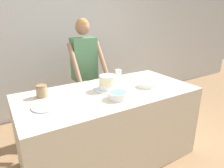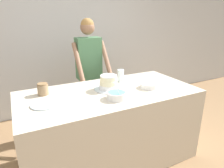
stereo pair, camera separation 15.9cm
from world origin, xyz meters
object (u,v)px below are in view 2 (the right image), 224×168
object	(u,v)px
frosting_bowl_pink	(149,85)
stoneware_jar	(43,89)
cake	(109,83)
drinking_glass	(121,76)
person_baker	(89,64)
frosting_bowl_blue	(117,95)
ceramic_plate	(44,104)

from	to	relation	value
frosting_bowl_pink	stoneware_jar	distance (m)	1.18
cake	drinking_glass	distance (m)	0.32
cake	stoneware_jar	world-z (taller)	cake
person_baker	drinking_glass	distance (m)	0.62
person_baker	frosting_bowl_blue	bearing A→B (deg)	-95.55
stoneware_jar	person_baker	bearing A→B (deg)	38.72
drinking_glass	ceramic_plate	size ratio (longest dim) A/B	0.61
frosting_bowl_blue	cake	bearing A→B (deg)	80.23
frosting_bowl_blue	drinking_glass	world-z (taller)	drinking_glass
cake	frosting_bowl_blue	xyz separation A→B (m)	(-0.05, -0.28, -0.03)
cake	frosting_bowl_pink	size ratio (longest dim) A/B	1.64
cake	ceramic_plate	bearing A→B (deg)	-171.32
person_baker	frosting_bowl_pink	xyz separation A→B (m)	(0.39, -0.93, -0.10)
cake	frosting_bowl_pink	world-z (taller)	cake
drinking_glass	stoneware_jar	world-z (taller)	drinking_glass
drinking_glass	person_baker	bearing A→B (deg)	109.66
person_baker	frosting_bowl_blue	xyz separation A→B (m)	(-0.10, -1.05, -0.09)
cake	drinking_glass	world-z (taller)	cake
person_baker	cake	bearing A→B (deg)	-93.96
person_baker	drinking_glass	xyz separation A→B (m)	(0.21, -0.58, -0.05)
cake	frosting_bowl_blue	bearing A→B (deg)	-99.77
person_baker	stoneware_jar	distance (m)	0.96
ceramic_plate	stoneware_jar	size ratio (longest dim) A/B	2.00
frosting_bowl_pink	stoneware_jar	bearing A→B (deg)	163.64
cake	frosting_bowl_blue	distance (m)	0.29
frosting_bowl_blue	ceramic_plate	world-z (taller)	frosting_bowl_blue
frosting_bowl_blue	ceramic_plate	bearing A→B (deg)	165.66
person_baker	drinking_glass	world-z (taller)	person_baker
person_baker	ceramic_plate	bearing A→B (deg)	-131.78
person_baker	ceramic_plate	distance (m)	1.18
frosting_bowl_pink	drinking_glass	xyz separation A→B (m)	(-0.18, 0.35, 0.05)
frosting_bowl_pink	ceramic_plate	xyz separation A→B (m)	(-1.17, 0.06, -0.03)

